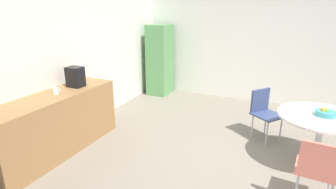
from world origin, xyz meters
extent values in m
plane|color=gray|center=(0.00, 0.00, 0.00)|extent=(6.00, 6.00, 0.00)
cube|color=white|center=(0.00, 3.00, 1.30)|extent=(6.00, 0.10, 2.60)
cube|color=white|center=(3.00, 0.00, 1.30)|extent=(0.10, 6.00, 2.60)
cube|color=#9E7042|center=(-0.77, 2.65, 0.45)|extent=(2.12, 0.60, 0.90)
cube|color=#599959|center=(2.55, 2.55, 0.86)|extent=(0.60, 0.50, 1.73)
cylinder|color=silver|center=(0.43, -0.89, 0.01)|extent=(0.44, 0.44, 0.03)
cylinder|color=silver|center=(0.43, -0.89, 0.39)|extent=(0.08, 0.08, 0.71)
cylinder|color=white|center=(0.43, -0.89, 0.73)|extent=(1.12, 1.12, 0.03)
cylinder|color=silver|center=(0.99, -0.41, 0.21)|extent=(0.02, 0.02, 0.42)
cylinder|color=silver|center=(0.73, -0.22, 0.21)|extent=(0.02, 0.02, 0.42)
cylinder|color=silver|center=(1.18, -0.16, 0.21)|extent=(0.02, 0.02, 0.42)
cylinder|color=silver|center=(0.92, 0.03, 0.21)|extent=(0.02, 0.02, 0.42)
cube|color=#384772|center=(0.96, -0.19, 0.44)|extent=(0.59, 0.59, 0.03)
cube|color=#384772|center=(1.07, -0.04, 0.64)|extent=(0.33, 0.26, 0.38)
cylinder|color=silver|center=(-0.28, -0.67, 0.21)|extent=(0.02, 0.02, 0.42)
cylinder|color=silver|center=(-0.31, -0.99, 0.21)|extent=(0.02, 0.02, 0.42)
cube|color=#DB7260|center=(-0.45, -0.82, 0.44)|extent=(0.46, 0.46, 0.03)
cube|color=#DB7260|center=(-0.64, -0.80, 0.64)|extent=(0.07, 0.38, 0.38)
cylinder|color=teal|center=(0.44, -0.92, 0.78)|extent=(0.25, 0.25, 0.07)
sphere|color=orange|center=(0.43, -0.89, 0.82)|extent=(0.07, 0.07, 0.07)
sphere|color=#66B233|center=(0.43, -0.92, 0.82)|extent=(0.07, 0.07, 0.07)
sphere|color=orange|center=(0.45, -0.91, 0.82)|extent=(0.07, 0.07, 0.07)
sphere|color=yellow|center=(0.43, -0.90, 0.82)|extent=(0.07, 0.07, 0.07)
cylinder|color=white|center=(-0.69, 2.64, 0.95)|extent=(0.08, 0.08, 0.09)
torus|color=white|center=(-0.64, 2.64, 0.95)|extent=(0.06, 0.01, 0.06)
cube|color=black|center=(-0.27, 2.65, 1.06)|extent=(0.20, 0.24, 0.32)
camera|label=1|loc=(-3.39, -0.39, 2.09)|focal=28.58mm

